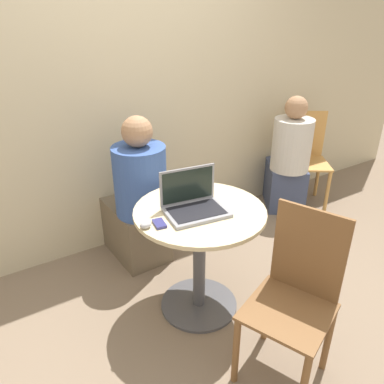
# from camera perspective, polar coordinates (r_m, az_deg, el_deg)

# --- Properties ---
(ground_plane) EXTENTS (12.00, 12.00, 0.00)m
(ground_plane) POSITION_cam_1_polar(r_m,az_deg,el_deg) (2.63, 1.05, -16.80)
(ground_plane) COLOR #7F6B56
(back_wall) EXTENTS (7.00, 0.05, 2.60)m
(back_wall) POSITION_cam_1_polar(r_m,az_deg,el_deg) (2.91, -10.70, 15.97)
(back_wall) COLOR beige
(back_wall) RESTS_ON ground_plane
(round_table) EXTENTS (0.78, 0.78, 0.73)m
(round_table) POSITION_cam_1_polar(r_m,az_deg,el_deg) (2.31, 1.15, -7.47)
(round_table) COLOR #4C4C51
(round_table) RESTS_ON ground_plane
(laptop) EXTENTS (0.38, 0.30, 0.24)m
(laptop) POSITION_cam_1_polar(r_m,az_deg,el_deg) (2.16, 0.23, -1.76)
(laptop) COLOR gray
(laptop) RESTS_ON round_table
(cell_phone) EXTENTS (0.07, 0.11, 0.02)m
(cell_phone) POSITION_cam_1_polar(r_m,az_deg,el_deg) (2.05, -4.99, -4.83)
(cell_phone) COLOR navy
(cell_phone) RESTS_ON round_table
(computer_mouse) EXTENTS (0.06, 0.05, 0.04)m
(computer_mouse) POSITION_cam_1_polar(r_m,az_deg,el_deg) (2.02, -7.09, -5.00)
(computer_mouse) COLOR #B2B2B7
(computer_mouse) RESTS_ON round_table
(chair_empty) EXTENTS (0.52, 0.52, 0.94)m
(chair_empty) POSITION_cam_1_polar(r_m,az_deg,el_deg) (2.03, 15.34, -15.29)
(chair_empty) COLOR brown
(chair_empty) RESTS_ON ground_plane
(person_seated) EXTENTS (0.38, 0.59, 1.16)m
(person_seated) POSITION_cam_1_polar(r_m,az_deg,el_deg) (2.83, -8.24, -1.82)
(person_seated) COLOR brown
(person_seated) RESTS_ON ground_plane
(chair_background) EXTENTS (0.56, 0.56, 0.90)m
(chair_background) POSITION_cam_1_polar(r_m,az_deg,el_deg) (3.89, 16.96, 5.00)
(chair_background) COLOR tan
(chair_background) RESTS_ON ground_plane
(person_background) EXTENTS (0.57, 0.61, 1.12)m
(person_background) POSITION_cam_1_polar(r_m,az_deg,el_deg) (3.71, 14.39, 4.20)
(person_background) COLOR #3D4766
(person_background) RESTS_ON ground_plane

